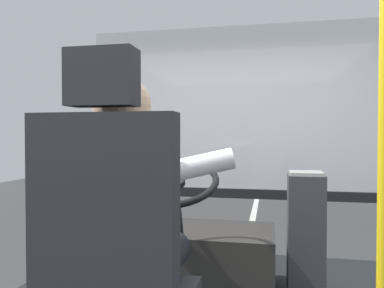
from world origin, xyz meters
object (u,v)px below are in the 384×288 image
object	(u,v)px
driver_seat	(116,273)
bus_driver	(127,213)
steering_console	(189,255)
fare_box	(306,235)

from	to	relation	value
driver_seat	bus_driver	xyz separation A→B (m)	(0.00, 0.11, 0.19)
bus_driver	steering_console	distance (m)	1.19
driver_seat	fare_box	distance (m)	1.43
bus_driver	fare_box	distance (m)	1.37
driver_seat	fare_box	world-z (taller)	driver_seat
driver_seat	bus_driver	bearing A→B (deg)	90.00
driver_seat	steering_console	xyz separation A→B (m)	(-0.00, 1.19, -0.31)
bus_driver	fare_box	bearing A→B (deg)	56.44
steering_console	driver_seat	bearing A→B (deg)	-90.00
bus_driver	steering_console	bearing A→B (deg)	90.00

